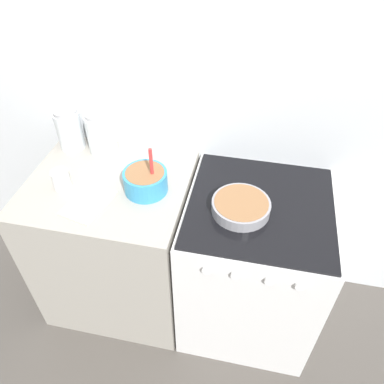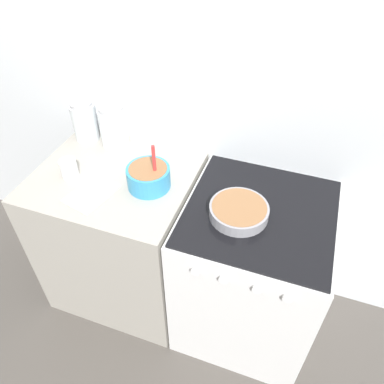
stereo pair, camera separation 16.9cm
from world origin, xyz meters
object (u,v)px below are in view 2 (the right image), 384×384
at_px(stove, 250,271).
at_px(baking_pan, 239,211).
at_px(storage_jar_left, 85,123).
at_px(tin_can, 69,169).
at_px(storage_jar_middle, 114,129).
at_px(mixing_bowl, 149,176).

relative_size(stove, baking_pan, 3.46).
relative_size(storage_jar_left, tin_can, 2.32).
distance_m(storage_jar_middle, tin_can, 0.34).
xyz_separation_m(baking_pan, tin_can, (-0.85, -0.02, 0.02)).
distance_m(mixing_bowl, tin_can, 0.40).
bearing_deg(baking_pan, tin_can, -178.95).
xyz_separation_m(stove, baking_pan, (-0.09, -0.06, 0.48)).
bearing_deg(storage_jar_middle, storage_jar_left, 180.00).
height_order(stove, mixing_bowl, mixing_bowl).
distance_m(storage_jar_left, tin_can, 0.34).
relative_size(mixing_bowl, storage_jar_left, 1.08).
height_order(stove, baking_pan, baking_pan).
distance_m(mixing_bowl, storage_jar_middle, 0.41).
distance_m(mixing_bowl, baking_pan, 0.46).
distance_m(baking_pan, tin_can, 0.85).
distance_m(stove, tin_can, 1.07).
bearing_deg(tin_can, storage_jar_middle, 76.57).
bearing_deg(stove, tin_can, -175.37).
relative_size(mixing_bowl, baking_pan, 0.93).
bearing_deg(stove, baking_pan, -145.69).
bearing_deg(baking_pan, stove, 34.31).
bearing_deg(mixing_bowl, storage_jar_middle, 140.89).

